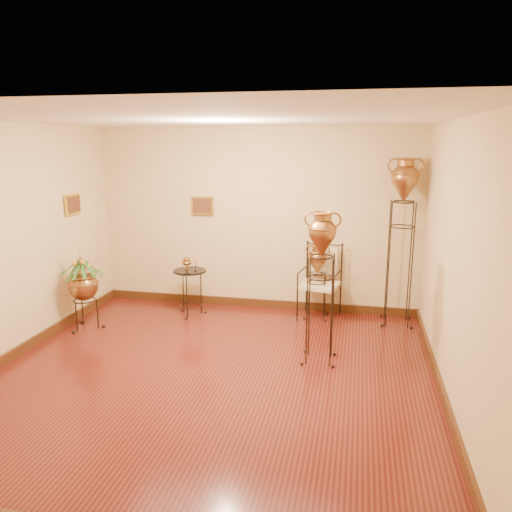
% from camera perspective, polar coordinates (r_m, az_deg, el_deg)
% --- Properties ---
extents(ground, '(5.00, 5.00, 0.00)m').
position_cam_1_polar(ground, '(5.81, -5.17, -13.36)').
color(ground, '#591D15').
rests_on(ground, ground).
extents(room_shell, '(5.02, 5.02, 2.81)m').
position_cam_1_polar(room_shell, '(5.29, -5.59, 3.78)').
color(room_shell, beige).
rests_on(room_shell, ground).
extents(amphora_tall, '(0.55, 0.55, 2.39)m').
position_cam_1_polar(amphora_tall, '(7.28, 16.23, 1.69)').
color(amphora_tall, black).
rests_on(amphora_tall, ground).
extents(amphora_mid, '(0.49, 0.49, 1.83)m').
position_cam_1_polar(amphora_mid, '(5.87, 7.40, -3.50)').
color(amphora_mid, black).
rests_on(amphora_mid, ground).
extents(amphora_short, '(0.45, 0.45, 1.13)m').
position_cam_1_polar(amphora_short, '(7.43, 6.96, -2.88)').
color(amphora_short, black).
rests_on(amphora_short, ground).
extents(planter_urn, '(0.82, 0.82, 1.19)m').
position_cam_1_polar(planter_urn, '(7.33, -19.16, -2.88)').
color(planter_urn, black).
rests_on(planter_urn, ground).
extents(armchair, '(0.70, 0.67, 1.09)m').
position_cam_1_polar(armchair, '(7.43, 7.29, -3.00)').
color(armchair, black).
rests_on(armchair, ground).
extents(side_table, '(0.61, 0.61, 0.89)m').
position_cam_1_polar(side_table, '(7.61, -7.52, -4.04)').
color(side_table, black).
rests_on(side_table, ground).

